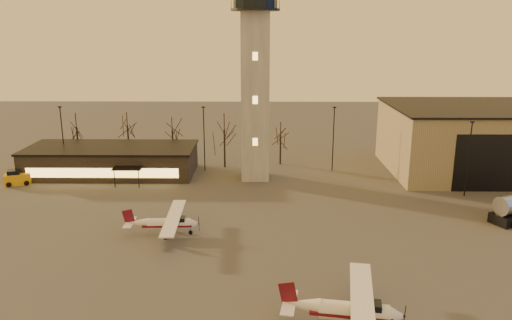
{
  "coord_description": "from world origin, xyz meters",
  "views": [
    {
      "loc": [
        0.88,
        -41.39,
        21.74
      ],
      "look_at": [
        0.28,
        13.0,
        7.3
      ],
      "focal_mm": 35.0,
      "sensor_mm": 36.0,
      "label": 1
    }
  ],
  "objects_px": {
    "service_cart": "(17,179)",
    "cessna_front": "(356,315)",
    "terminal": "(112,160)",
    "control_tower": "(255,67)",
    "hangar": "(489,139)",
    "cessna_rear": "(171,226)"
  },
  "relations": [
    {
      "from": "control_tower",
      "to": "terminal",
      "type": "relative_size",
      "value": 1.28
    },
    {
      "from": "control_tower",
      "to": "hangar",
      "type": "distance_m",
      "value": 37.9
    },
    {
      "from": "cessna_front",
      "to": "terminal",
      "type": "bearing_deg",
      "value": 135.74
    },
    {
      "from": "terminal",
      "to": "cessna_front",
      "type": "height_order",
      "value": "terminal"
    },
    {
      "from": "control_tower",
      "to": "hangar",
      "type": "bearing_deg",
      "value": 6.31
    },
    {
      "from": "terminal",
      "to": "cessna_rear",
      "type": "height_order",
      "value": "terminal"
    },
    {
      "from": "service_cart",
      "to": "cessna_front",
      "type": "bearing_deg",
      "value": -59.95
    },
    {
      "from": "control_tower",
      "to": "hangar",
      "type": "height_order",
      "value": "control_tower"
    },
    {
      "from": "terminal",
      "to": "service_cart",
      "type": "distance_m",
      "value": 13.32
    },
    {
      "from": "hangar",
      "to": "service_cart",
      "type": "bearing_deg",
      "value": -173.91
    },
    {
      "from": "control_tower",
      "to": "cessna_front",
      "type": "xyz_separation_m",
      "value": [
        7.91,
        -38.55,
        -15.16
      ]
    },
    {
      "from": "hangar",
      "to": "control_tower",
      "type": "bearing_deg",
      "value": -173.69
    },
    {
      "from": "terminal",
      "to": "service_cart",
      "type": "relative_size",
      "value": 6.57
    },
    {
      "from": "control_tower",
      "to": "terminal",
      "type": "distance_m",
      "value": 26.24
    },
    {
      "from": "terminal",
      "to": "hangar",
      "type": "bearing_deg",
      "value": 1.97
    },
    {
      "from": "control_tower",
      "to": "hangar",
      "type": "xyz_separation_m",
      "value": [
        36.0,
        3.98,
        -11.17
      ]
    },
    {
      "from": "control_tower",
      "to": "service_cart",
      "type": "distance_m",
      "value": 37.59
    },
    {
      "from": "cessna_front",
      "to": "service_cart",
      "type": "distance_m",
      "value": 54.69
    },
    {
      "from": "service_cart",
      "to": "cessna_rear",
      "type": "bearing_deg",
      "value": -55.29
    },
    {
      "from": "control_tower",
      "to": "service_cart",
      "type": "bearing_deg",
      "value": -174.14
    },
    {
      "from": "terminal",
      "to": "control_tower",
      "type": "bearing_deg",
      "value": -5.15
    },
    {
      "from": "terminal",
      "to": "cessna_front",
      "type": "bearing_deg",
      "value": -53.58
    }
  ]
}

